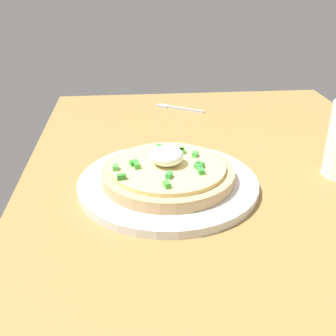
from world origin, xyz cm
name	(u,v)px	position (x,y,z in cm)	size (l,w,h in cm)	color
dining_table	(231,182)	(0.00, 0.00, 1.18)	(97.24, 69.30, 2.36)	olive
plate	(168,183)	(2.70, -10.76, 3.02)	(28.08, 28.08, 1.31)	silver
pizza	(168,171)	(2.69, -10.78, 5.08)	(20.56, 20.56, 5.44)	tan
fork	(176,108)	(-35.59, -5.20, 2.61)	(7.12, 10.99, 0.50)	#B7B7BC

